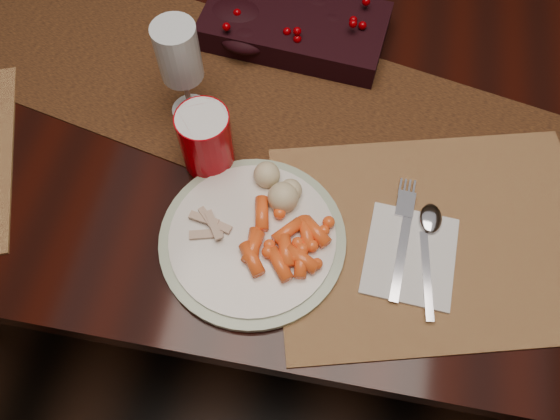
% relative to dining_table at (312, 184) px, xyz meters
% --- Properties ---
extents(floor, '(5.00, 5.00, 0.00)m').
position_rel_dining_table_xyz_m(floor, '(0.00, 0.00, -0.38)').
color(floor, black).
rests_on(floor, ground).
extents(dining_table, '(1.80, 1.00, 0.75)m').
position_rel_dining_table_xyz_m(dining_table, '(0.00, 0.00, 0.00)').
color(dining_table, black).
rests_on(dining_table, floor).
extents(table_runner, '(1.62, 0.67, 0.00)m').
position_rel_dining_table_xyz_m(table_runner, '(-0.05, -0.09, 0.38)').
color(table_runner, '#4C3510').
rests_on(table_runner, dining_table).
extents(centerpiece, '(0.32, 0.19, 0.06)m').
position_rel_dining_table_xyz_m(centerpiece, '(-0.06, 0.07, 0.41)').
color(centerpiece, black).
rests_on(centerpiece, table_runner).
extents(placemat_main, '(0.53, 0.44, 0.00)m').
position_rel_dining_table_xyz_m(placemat_main, '(0.20, -0.28, 0.38)').
color(placemat_main, brown).
rests_on(placemat_main, dining_table).
extents(dinner_plate, '(0.33, 0.33, 0.01)m').
position_rel_dining_table_xyz_m(dinner_plate, '(-0.05, -0.33, 0.39)').
color(dinner_plate, white).
rests_on(dinner_plate, placemat_main).
extents(baby_carrots, '(0.13, 0.12, 0.02)m').
position_rel_dining_table_xyz_m(baby_carrots, '(-0.01, -0.33, 0.40)').
color(baby_carrots, '#FF571D').
rests_on(baby_carrots, dinner_plate).
extents(mashed_potatoes, '(0.09, 0.08, 0.04)m').
position_rel_dining_table_xyz_m(mashed_potatoes, '(-0.03, -0.25, 0.42)').
color(mashed_potatoes, '#F1CE8A').
rests_on(mashed_potatoes, dinner_plate).
extents(turkey_shreds, '(0.08, 0.07, 0.01)m').
position_rel_dining_table_xyz_m(turkey_shreds, '(-0.11, -0.33, 0.40)').
color(turkey_shreds, '#A67C6F').
rests_on(turkey_shreds, dinner_plate).
extents(napkin, '(0.13, 0.15, 0.00)m').
position_rel_dining_table_xyz_m(napkin, '(0.17, -0.31, 0.38)').
color(napkin, silver).
rests_on(napkin, placemat_main).
extents(fork, '(0.04, 0.17, 0.00)m').
position_rel_dining_table_xyz_m(fork, '(0.15, -0.30, 0.39)').
color(fork, silver).
rests_on(fork, napkin).
extents(spoon, '(0.05, 0.17, 0.00)m').
position_rel_dining_table_xyz_m(spoon, '(0.19, -0.31, 0.39)').
color(spoon, silver).
rests_on(spoon, napkin).
extents(red_cup, '(0.09, 0.09, 0.11)m').
position_rel_dining_table_xyz_m(red_cup, '(-0.15, -0.21, 0.43)').
color(red_cup, '#AB0008').
rests_on(red_cup, placemat_main).
extents(wine_glass, '(0.08, 0.08, 0.18)m').
position_rel_dining_table_xyz_m(wine_glass, '(-0.20, -0.12, 0.46)').
color(wine_glass, '#AEC6D0').
rests_on(wine_glass, dining_table).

